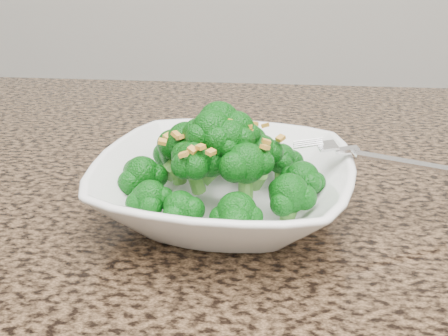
# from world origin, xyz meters

# --- Properties ---
(granite_counter) EXTENTS (1.64, 1.04, 0.03)m
(granite_counter) POSITION_xyz_m (0.00, 0.30, 0.89)
(granite_counter) COLOR brown
(granite_counter) RESTS_ON cabinet
(bowl) EXTENTS (0.26, 0.26, 0.06)m
(bowl) POSITION_xyz_m (-0.07, 0.32, 0.93)
(bowl) COLOR white
(bowl) RESTS_ON granite_counter
(broccoli_pile) EXTENTS (0.21, 0.21, 0.07)m
(broccoli_pile) POSITION_xyz_m (-0.07, 0.32, 0.99)
(broccoli_pile) COLOR #0A5E0E
(broccoli_pile) RESTS_ON bowl
(garlic_topping) EXTENTS (0.13, 0.13, 0.01)m
(garlic_topping) POSITION_xyz_m (-0.07, 0.32, 1.03)
(garlic_topping) COLOR gold
(garlic_topping) RESTS_ON broccoli_pile
(fork) EXTENTS (0.18, 0.06, 0.01)m
(fork) POSITION_xyz_m (0.05, 0.34, 0.97)
(fork) COLOR silver
(fork) RESTS_ON bowl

